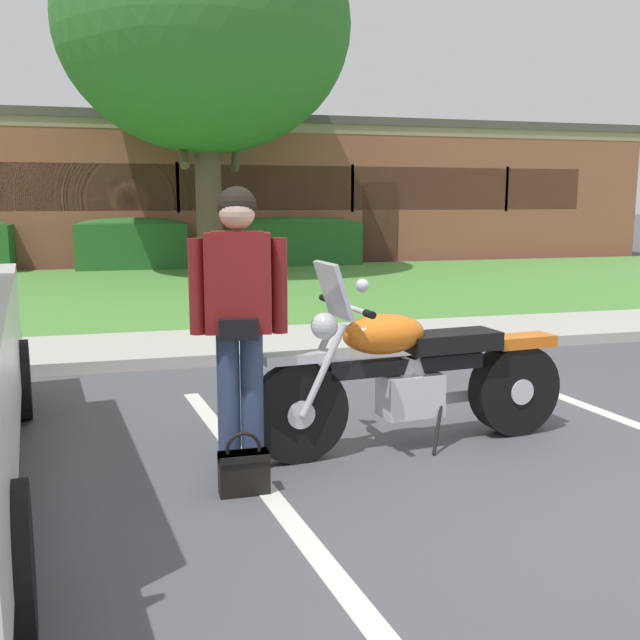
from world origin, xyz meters
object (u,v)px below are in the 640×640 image
Objects in this scene: rider_person at (239,310)px; brick_building at (167,193)px; shade_tree at (204,27)px; hedge_center_right at (294,241)px; hedge_center_left at (132,243)px; motorcycle at (424,374)px; handbag at (244,469)px.

brick_building reaches higher than rider_person.
shade_tree is 2.37× the size of hedge_center_right.
motorcycle is at bearing -81.94° from hedge_center_left.
shade_tree reaches higher than hedge_center_right.
shade_tree reaches higher than motorcycle.
handbag is 0.14× the size of hedge_center_left.
hedge_center_right is (3.88, 0.00, 0.00)m from hedge_center_left.
brick_building is at bearing 92.16° from motorcycle.
shade_tree is 3.06× the size of hedge_center_left.
shade_tree is at bearing 91.08° from motorcycle.
hedge_center_right is (3.30, 13.01, -0.34)m from rider_person.
rider_person is at bearing -91.67° from brick_building.
rider_person is 0.68× the size of hedge_center_left.
hedge_center_left is at bearing 92.54° from rider_person.
hedge_center_left is at bearing 180.00° from hedge_center_right.
handbag is 0.11× the size of hedge_center_right.
hedge_center_left is at bearing -101.23° from brick_building.
handbag is (-1.28, -0.49, -0.34)m from motorcycle.
handbag is at bearing -104.03° from hedge_center_right.
brick_building is at bearing 115.96° from hedge_center_right.
shade_tree is 5.31m from hedge_center_right.
handbag is 12.64m from shade_tree.
hedge_center_left is at bearing 98.06° from motorcycle.
shade_tree is 8.13m from brick_building.
rider_person is at bearing -104.23° from hedge_center_right.
rider_person is at bearing -87.46° from hedge_center_left.
brick_building is (-0.70, 18.52, 1.37)m from motorcycle.
motorcycle reaches higher than hedge_center_right.
hedge_center_left is (-0.54, 13.35, 0.51)m from handbag.
brick_building is (-2.75, 5.66, 1.21)m from hedge_center_right.
motorcycle is 12.01m from shade_tree.
motorcycle is 1.35m from rider_person.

